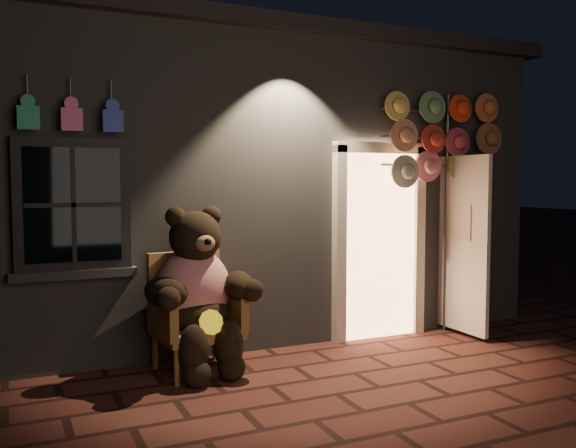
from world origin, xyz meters
TOP-DOWN VIEW (x-y plane):
  - ground at (0.00, 0.00)m, footprint 60.00×60.00m
  - shop_building at (0.00, 3.99)m, footprint 7.30×5.95m
  - wicker_armchair at (-0.89, 1.16)m, footprint 0.82×0.75m
  - teddy_bear at (-0.88, 1.02)m, footprint 1.11×0.91m
  - hat_rack at (2.06, 1.28)m, footprint 1.60×0.22m

SIDE VIEW (x-z plane):
  - ground at x=0.00m, z-range 0.00..0.00m
  - wicker_armchair at x=-0.89m, z-range 0.00..1.09m
  - teddy_bear at x=-0.88m, z-range -0.01..1.53m
  - shop_building at x=0.00m, z-range -0.02..3.49m
  - hat_rack at x=2.06m, z-range 0.86..3.65m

